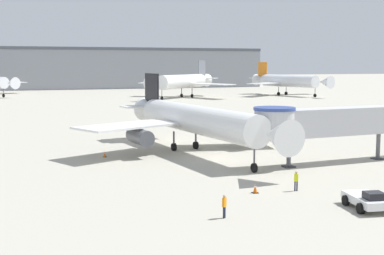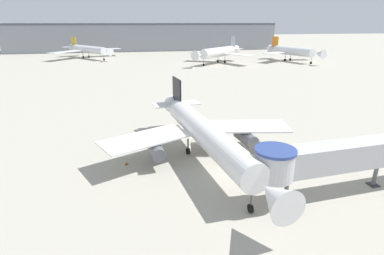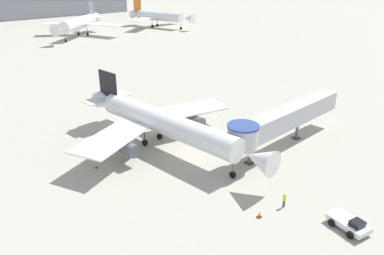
# 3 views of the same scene
# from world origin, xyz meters

# --- Properties ---
(ground_plane) EXTENTS (800.00, 800.00, 0.00)m
(ground_plane) POSITION_xyz_m (0.00, 0.00, 0.00)
(ground_plane) COLOR #A8A393
(main_airplane) EXTENTS (27.35, 33.58, 8.97)m
(main_airplane) POSITION_xyz_m (-0.74, 4.40, 3.82)
(main_airplane) COLOR white
(main_airplane) RESTS_ON ground_plane
(jet_bridge) EXTENTS (23.98, 4.88, 6.06)m
(jet_bridge) POSITION_xyz_m (11.99, -6.46, 4.37)
(jet_bridge) COLOR #B7B7BC
(jet_bridge) RESTS_ON ground_plane
(traffic_cone_port_wing) EXTENTS (0.39, 0.39, 0.65)m
(traffic_cone_port_wing) POSITION_xyz_m (-11.01, 4.91, 0.31)
(traffic_cone_port_wing) COLOR black
(traffic_cone_port_wing) RESTS_ON ground_plane
(background_jet_gray_tail) EXTENTS (28.71, 27.70, 11.32)m
(background_jet_gray_tail) POSITION_xyz_m (29.53, 100.21, 4.95)
(background_jet_gray_tail) COLOR white
(background_jet_gray_tail) RESTS_ON ground_plane
(background_jet_gold_tail) EXTENTS (34.07, 34.54, 10.04)m
(background_jet_gold_tail) POSITION_xyz_m (-30.32, 132.53, 4.42)
(background_jet_gold_tail) COLOR silver
(background_jet_gold_tail) RESTS_ON ground_plane
(background_jet_orange_tail) EXTENTS (29.96, 32.01, 10.82)m
(background_jet_orange_tail) POSITION_xyz_m (65.17, 100.40, 4.74)
(background_jet_orange_tail) COLOR silver
(background_jet_orange_tail) RESTS_ON ground_plane
(terminal_building) EXTENTS (167.68, 25.73, 16.90)m
(terminal_building) POSITION_xyz_m (2.20, 175.00, 8.46)
(terminal_building) COLOR gray
(terminal_building) RESTS_ON ground_plane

